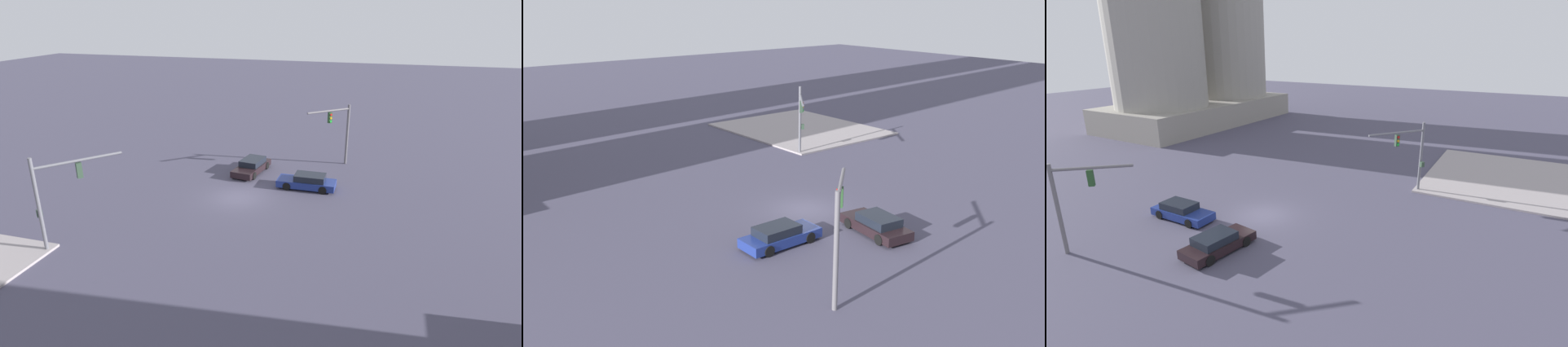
# 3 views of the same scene
# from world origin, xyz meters

# --- Properties ---
(ground_plane) EXTENTS (181.83, 181.83, 0.00)m
(ground_plane) POSITION_xyz_m (0.00, 0.00, 0.00)
(ground_plane) COLOR #464358
(sidewalk_corner) EXTENTS (15.49, 12.72, 0.15)m
(sidewalk_corner) POSITION_xyz_m (17.75, -14.58, 0.07)
(sidewalk_corner) COLOR #9C9394
(sidewalk_corner) RESTS_ON ground
(traffic_signal_near_corner) EXTENTS (4.23, 3.61, 5.92)m
(traffic_signal_near_corner) POSITION_xyz_m (9.83, -7.92, 3.78)
(traffic_signal_near_corner) COLOR slate
(traffic_signal_near_corner) RESTS_ON ground
(traffic_signal_opposite_side) EXTENTS (3.13, 3.41, 5.61)m
(traffic_signal_opposite_side) POSITION_xyz_m (-9.66, 6.43, 3.71)
(traffic_signal_opposite_side) COLOR slate
(traffic_signal_opposite_side) RESTS_ON ground
(sedan_car_approaching) EXTENTS (1.90, 4.67, 1.21)m
(sedan_car_approaching) POSITION_xyz_m (-3.34, 4.74, 0.57)
(sedan_car_approaching) COLOR navy
(sedan_car_approaching) RESTS_ON ground
(sedan_car_waiting_far) EXTENTS (4.77, 2.48, 1.21)m
(sedan_car_waiting_far) POSITION_xyz_m (-5.62, -0.67, 0.58)
(sedan_car_waiting_far) COLOR black
(sedan_car_waiting_far) RESTS_ON ground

